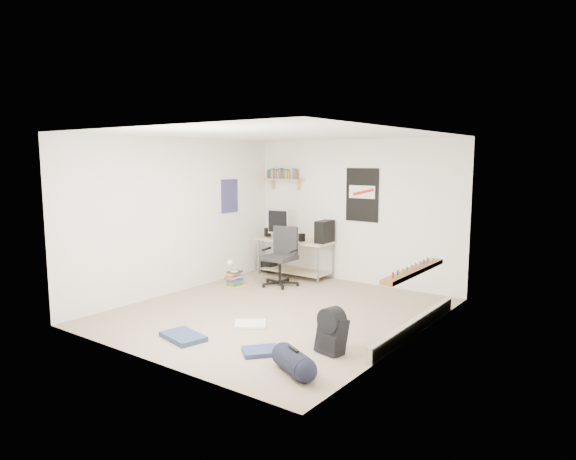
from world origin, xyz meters
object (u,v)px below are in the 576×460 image
Objects in this scene: desk at (295,257)px; book_stack at (234,277)px; office_chair at (280,258)px; duffel_bag at (294,360)px; backpack at (332,335)px.

book_stack is (-0.42, -1.22, -0.22)m from desk.
office_chair reaches higher than duffel_bag.
duffel_bag is at bearing -31.38° from desk.
duffel_bag is at bearing -38.65° from book_stack.
duffel_bag is at bearing -60.48° from office_chair.
desk is at bearing 152.28° from duffel_bag.
book_stack is at bearing 162.57° from backpack.
book_stack is at bearing -85.40° from desk.
backpack is (2.33, -2.11, -0.29)m from office_chair.
backpack is 3.36m from book_stack.
desk reaches higher than backpack.
office_chair reaches higher than book_stack.
desk reaches higher than book_stack.
duffel_bag reaches higher than book_stack.
office_chair reaches higher than desk.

